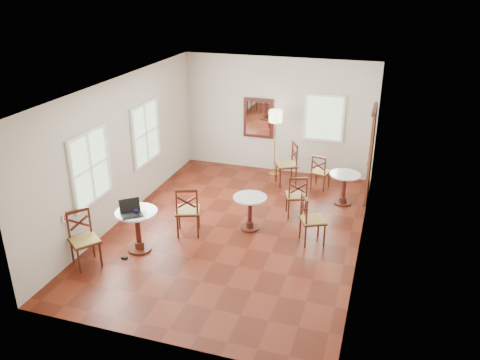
% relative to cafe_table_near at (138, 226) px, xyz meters
% --- Properties ---
extents(ground, '(7.00, 7.00, 0.00)m').
position_rel_cafe_table_near_xyz_m(ground, '(1.51, 1.31, -0.51)').
color(ground, '#5C1D0F').
rests_on(ground, ground).
extents(room_shell, '(5.02, 7.02, 3.01)m').
position_rel_cafe_table_near_xyz_m(room_shell, '(1.45, 1.59, 1.38)').
color(room_shell, beige).
rests_on(room_shell, ground).
extents(cafe_table_near, '(0.78, 0.78, 0.83)m').
position_rel_cafe_table_near_xyz_m(cafe_table_near, '(0.00, 0.00, 0.00)').
color(cafe_table_near, '#431B10').
rests_on(cafe_table_near, ground).
extents(cafe_table_mid, '(0.69, 0.69, 0.73)m').
position_rel_cafe_table_near_xyz_m(cafe_table_mid, '(1.78, 1.45, -0.06)').
color(cafe_table_mid, '#431B10').
rests_on(cafe_table_mid, ground).
extents(cafe_table_back, '(0.70, 0.70, 0.74)m').
position_rel_cafe_table_near_xyz_m(cafe_table_back, '(3.48, 3.25, -0.06)').
color(cafe_table_back, '#431B10').
rests_on(cafe_table_back, ground).
extents(chair_near_a, '(0.63, 0.63, 1.07)m').
position_rel_cafe_table_near_xyz_m(chair_near_a, '(0.65, 0.87, 0.02)').
color(chair_near_a, '#431B10').
rests_on(chair_near_a, ground).
extents(chair_near_b, '(0.67, 0.67, 1.04)m').
position_rel_cafe_table_near_xyz_m(chair_near_b, '(-0.68, -0.73, 0.00)').
color(chair_near_b, '#431B10').
rests_on(chair_near_b, ground).
extents(chair_mid_a, '(0.57, 0.57, 0.97)m').
position_rel_cafe_table_near_xyz_m(chair_mid_a, '(2.57, 2.32, -0.03)').
color(chair_mid_a, '#431B10').
rests_on(chair_mid_a, ground).
extents(chair_mid_b, '(0.62, 0.62, 1.01)m').
position_rel_cafe_table_near_xyz_m(chair_mid_b, '(3.07, 1.29, -0.01)').
color(chair_mid_b, '#431B10').
rests_on(chair_mid_b, ground).
extents(chair_back_a, '(0.49, 0.49, 0.88)m').
position_rel_cafe_table_near_xyz_m(chair_back_a, '(2.83, 3.93, -0.07)').
color(chair_back_a, '#431B10').
rests_on(chair_back_a, ground).
extents(chair_back_b, '(0.67, 0.67, 1.07)m').
position_rel_cafe_table_near_xyz_m(chair_back_b, '(2.00, 3.96, 0.02)').
color(chair_back_b, '#431B10').
rests_on(chair_back_b, ground).
extents(floor_lamp, '(0.34, 0.34, 1.73)m').
position_rel_cafe_table_near_xyz_m(floor_lamp, '(1.55, 4.46, 0.96)').
color(floor_lamp, '#BF8C3F').
rests_on(floor_lamp, ground).
extents(laptop, '(0.49, 0.48, 0.27)m').
position_rel_cafe_table_near_xyz_m(laptop, '(-0.04, -0.13, 0.38)').
color(laptop, black).
rests_on(laptop, cafe_table_near).
extents(mouse, '(0.12, 0.09, 0.04)m').
position_rel_cafe_table_near_xyz_m(mouse, '(0.11, -0.23, 0.34)').
color(mouse, black).
rests_on(mouse, cafe_table_near).
extents(navy_mug, '(0.11, 0.07, 0.09)m').
position_rel_cafe_table_near_xyz_m(navy_mug, '(0.05, -0.10, 0.36)').
color(navy_mug, black).
rests_on(navy_mug, cafe_table_near).
extents(water_glass, '(0.06, 0.06, 0.10)m').
position_rel_cafe_table_near_xyz_m(water_glass, '(0.21, -0.08, 0.36)').
color(water_glass, white).
rests_on(water_glass, cafe_table_near).
extents(power_adapter, '(0.11, 0.06, 0.04)m').
position_rel_cafe_table_near_xyz_m(power_adapter, '(-0.12, -0.37, -0.49)').
color(power_adapter, black).
rests_on(power_adapter, ground).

